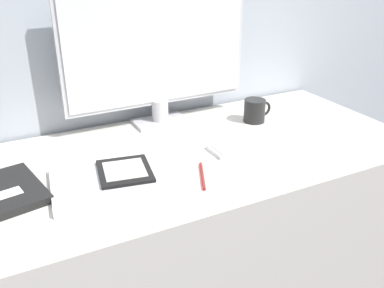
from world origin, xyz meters
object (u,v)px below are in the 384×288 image
object	(u,v)px
monitor	(158,53)
laptop	(117,181)
ereader	(125,171)
coffee_mug	(255,110)
keyboard	(254,143)
pen	(202,176)

from	to	relation	value
monitor	laptop	world-z (taller)	monitor
ereader	coffee_mug	distance (m)	0.59
coffee_mug	keyboard	bearing A→B (deg)	-124.60
monitor	laptop	xyz separation A→B (m)	(-0.28, -0.35, -0.25)
laptop	pen	size ratio (longest dim) A/B	2.72
coffee_mug	pen	xyz separation A→B (m)	(-0.37, -0.28, -0.04)
laptop	ereader	size ratio (longest dim) A/B	2.06
keyboard	laptop	bearing A→B (deg)	-175.43
monitor	keyboard	world-z (taller)	monitor
keyboard	pen	bearing A→B (deg)	-155.98
keyboard	coffee_mug	distance (m)	0.21
keyboard	ereader	xyz separation A→B (m)	(-0.45, -0.02, 0.02)
monitor	pen	bearing A→B (deg)	-97.33
pen	ereader	bearing A→B (deg)	154.08
laptop	ereader	world-z (taller)	ereader
keyboard	laptop	xyz separation A→B (m)	(-0.47, -0.04, 0.00)
keyboard	ereader	size ratio (longest dim) A/B	1.71
keyboard	pen	xyz separation A→B (m)	(-0.25, -0.11, -0.00)
monitor	ereader	size ratio (longest dim) A/B	3.67
laptop	ereader	bearing A→B (deg)	34.13
ereader	pen	distance (m)	0.22
ereader	coffee_mug	xyz separation A→B (m)	(0.56, 0.19, 0.02)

